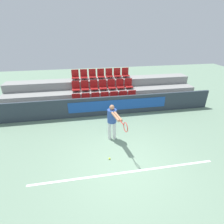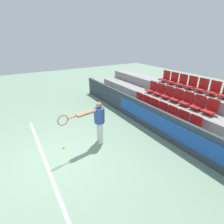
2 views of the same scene
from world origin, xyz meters
The scene contains 28 objects.
ground_plane centered at (0.00, 0.00, 0.00)m, with size 30.00×30.00×0.00m, color gray.
court_baseline centered at (0.00, -0.41, 0.00)m, with size 5.99×0.08×0.01m.
barrier_wall centered at (0.02, 3.67, 0.50)m, with size 11.33×0.14×1.00m.
bleacher_tier_front centered at (0.00, 4.18, 0.22)m, with size 10.93×0.85×0.44m.
bleacher_tier_middle centered at (0.00, 5.03, 0.44)m, with size 10.93×0.85×0.88m.
bleacher_tier_back centered at (0.00, 5.89, 0.66)m, with size 10.93×0.85×1.32m.
stadium_chair_0 centered at (-1.52, 4.30, 0.67)m, with size 0.42×0.39×0.56m.
stadium_chair_1 centered at (-1.01, 4.30, 0.67)m, with size 0.42×0.39×0.56m.
stadium_chair_2 centered at (-0.51, 4.30, 0.67)m, with size 0.42×0.39×0.56m.
stadium_chair_3 centered at (0.00, 4.30, 0.67)m, with size 0.42×0.39×0.56m.
stadium_chair_4 centered at (0.51, 4.30, 0.67)m, with size 0.42×0.39×0.56m.
stadium_chair_5 centered at (1.01, 4.30, 0.67)m, with size 0.42×0.39×0.56m.
stadium_chair_6 centered at (1.52, 4.30, 0.67)m, with size 0.42×0.39×0.56m.
stadium_chair_7 centered at (-1.52, 5.15, 1.11)m, with size 0.42×0.39×0.56m.
stadium_chair_8 centered at (-1.01, 5.15, 1.11)m, with size 0.42×0.39×0.56m.
stadium_chair_9 centered at (-0.51, 5.15, 1.11)m, with size 0.42×0.39×0.56m.
stadium_chair_10 centered at (0.00, 5.15, 1.11)m, with size 0.42×0.39×0.56m.
stadium_chair_11 centered at (0.51, 5.15, 1.11)m, with size 0.42×0.39×0.56m.
stadium_chair_12 centered at (1.01, 5.15, 1.11)m, with size 0.42×0.39×0.56m.
stadium_chair_13 centered at (1.52, 5.15, 1.11)m, with size 0.42×0.39×0.56m.
stadium_chair_14 centered at (-1.52, 6.01, 1.54)m, with size 0.42×0.39×0.56m.
stadium_chair_15 centered at (-1.01, 6.01, 1.54)m, with size 0.42×0.39×0.56m.
stadium_chair_16 centered at (-0.51, 6.01, 1.54)m, with size 0.42×0.39×0.56m.
stadium_chair_17 centered at (0.00, 6.01, 1.54)m, with size 0.42×0.39×0.56m.
stadium_chair_18 centered at (0.51, 6.01, 1.54)m, with size 0.42×0.39×0.56m.
stadium_chair_19 centered at (1.01, 6.01, 1.54)m, with size 0.42×0.39×0.56m.
tennis_player centered at (-0.11, 1.43, 0.95)m, with size 0.44×1.61×1.52m.
tennis_ball centered at (-0.42, 0.28, 0.03)m, with size 0.07×0.07×0.07m.
Camera 2 is at (4.64, -0.87, 3.50)m, focal length 28.00 mm.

